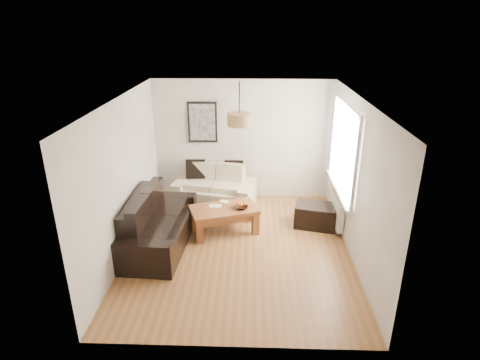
{
  "coord_description": "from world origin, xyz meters",
  "views": [
    {
      "loc": [
        0.22,
        -5.97,
        3.73
      ],
      "look_at": [
        0.0,
        0.6,
        1.05
      ],
      "focal_mm": 29.65,
      "sensor_mm": 36.0,
      "label": 1
    }
  ],
  "objects_px": {
    "loveseat_cream": "(215,186)",
    "ottoman": "(316,216)",
    "coffee_table": "(224,220)",
    "sofa_leather": "(157,222)"
  },
  "relations": [
    {
      "from": "loveseat_cream",
      "to": "sofa_leather",
      "type": "height_order",
      "value": "sofa_leather"
    },
    {
      "from": "coffee_table",
      "to": "ottoman",
      "type": "xyz_separation_m",
      "value": [
        1.74,
        0.28,
        -0.03
      ]
    },
    {
      "from": "coffee_table",
      "to": "ottoman",
      "type": "height_order",
      "value": "coffee_table"
    },
    {
      "from": "loveseat_cream",
      "to": "sofa_leather",
      "type": "xyz_separation_m",
      "value": [
        -0.85,
        -1.69,
        0.03
      ]
    },
    {
      "from": "sofa_leather",
      "to": "coffee_table",
      "type": "height_order",
      "value": "sofa_leather"
    },
    {
      "from": "loveseat_cream",
      "to": "ottoman",
      "type": "height_order",
      "value": "loveseat_cream"
    },
    {
      "from": "ottoman",
      "to": "loveseat_cream",
      "type": "bearing_deg",
      "value": 155.73
    },
    {
      "from": "loveseat_cream",
      "to": "ottoman",
      "type": "relative_size",
      "value": 2.15
    },
    {
      "from": "sofa_leather",
      "to": "loveseat_cream",
      "type": "bearing_deg",
      "value": -23.23
    },
    {
      "from": "loveseat_cream",
      "to": "ottoman",
      "type": "bearing_deg",
      "value": -12.62
    }
  ]
}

